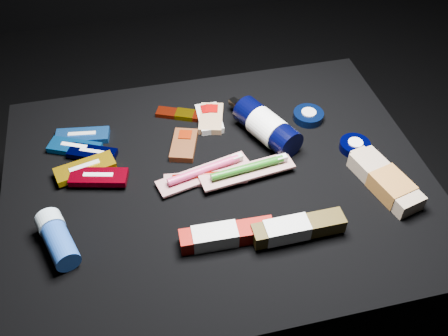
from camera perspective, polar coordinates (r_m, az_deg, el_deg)
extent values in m
plane|color=black|center=(1.47, -0.49, -11.79)|extent=(3.00, 3.00, 0.00)
cube|color=black|center=(1.31, -0.54, -7.12)|extent=(0.98, 0.78, 0.40)
cube|color=blue|center=(1.30, -15.87, 3.54)|extent=(0.14, 0.07, 0.02)
cube|color=#BBBBB7|center=(1.30, -15.88, 3.57)|extent=(0.07, 0.02, 0.02)
cube|color=#0C59AF|center=(1.27, -16.69, 2.24)|extent=(0.13, 0.10, 0.01)
cube|color=silver|center=(1.27, -16.70, 2.28)|extent=(0.06, 0.04, 0.02)
cube|color=black|center=(1.24, -14.82, 1.66)|extent=(0.12, 0.09, 0.01)
cube|color=silver|center=(1.24, -14.83, 1.69)|extent=(0.06, 0.03, 0.02)
cube|color=#E3A90D|center=(1.20, -15.59, -0.04)|extent=(0.15, 0.08, 0.02)
cube|color=beige|center=(1.20, -15.60, -0.01)|extent=(0.07, 0.03, 0.02)
cube|color=maroon|center=(1.17, -14.13, -1.02)|extent=(0.14, 0.08, 0.02)
cube|color=silver|center=(1.17, -14.14, -0.99)|extent=(0.07, 0.03, 0.02)
cube|color=#512811|center=(1.23, -4.60, 2.64)|extent=(0.09, 0.12, 0.02)
cube|color=#641401|center=(1.25, -4.43, 3.56)|extent=(0.04, 0.04, 0.02)
cube|color=silver|center=(1.30, -1.70, 5.68)|extent=(0.06, 0.11, 0.02)
cube|color=#720203|center=(1.32, -1.92, 6.50)|extent=(0.03, 0.03, 0.02)
cube|color=tan|center=(1.30, -1.48, 5.69)|extent=(0.09, 0.12, 0.02)
cube|color=#820303|center=(1.32, -1.41, 6.54)|extent=(0.04, 0.04, 0.02)
cube|color=maroon|center=(1.32, -5.30, 6.16)|extent=(0.12, 0.08, 0.01)
cube|color=#977505|center=(1.32, -4.49, 6.10)|extent=(0.06, 0.05, 0.01)
cylinder|color=black|center=(1.23, 4.94, 4.73)|extent=(0.14, 0.20, 0.07)
cylinder|color=white|center=(1.23, 5.02, 4.61)|extent=(0.10, 0.10, 0.08)
cylinder|color=black|center=(1.29, 1.94, 7.12)|extent=(0.03, 0.03, 0.03)
cube|color=black|center=(1.31, 1.28, 7.40)|extent=(0.03, 0.04, 0.02)
cylinder|color=black|center=(1.32, 9.61, 5.90)|extent=(0.08, 0.08, 0.02)
cylinder|color=beige|center=(1.32, 9.62, 5.96)|extent=(0.04, 0.04, 0.02)
cylinder|color=black|center=(1.26, 14.71, 2.47)|extent=(0.07, 0.07, 0.02)
cylinder|color=white|center=(1.26, 14.72, 2.52)|extent=(0.04, 0.04, 0.02)
cube|color=tan|center=(1.18, 17.91, -1.42)|extent=(0.11, 0.20, 0.04)
cube|color=#AE6E30|center=(1.17, 18.55, -2.01)|extent=(0.09, 0.10, 0.04)
cube|color=tan|center=(1.22, 15.14, 1.43)|extent=(0.05, 0.03, 0.03)
cylinder|color=#214DAA|center=(1.06, -18.18, -8.39)|extent=(0.08, 0.11, 0.05)
cylinder|color=silver|center=(1.10, -19.27, -5.94)|extent=(0.06, 0.05, 0.06)
cube|color=beige|center=(1.15, -2.12, -1.23)|extent=(0.20, 0.07, 0.01)
cylinder|color=#630700|center=(1.14, -2.13, -0.85)|extent=(0.15, 0.03, 0.02)
cube|color=white|center=(1.15, 1.55, -0.53)|extent=(0.02, 0.01, 0.01)
cube|color=silver|center=(1.15, -2.30, -0.67)|extent=(0.23, 0.10, 0.01)
cylinder|color=#D0336D|center=(1.14, -2.32, -0.22)|extent=(0.18, 0.06, 0.02)
cube|color=silver|center=(1.17, 1.51, 1.19)|extent=(0.03, 0.02, 0.01)
cube|color=silver|center=(1.15, 2.67, -0.42)|extent=(0.23, 0.08, 0.01)
cylinder|color=#1C6614|center=(1.14, 2.69, 0.03)|extent=(0.18, 0.04, 0.02)
cube|color=white|center=(1.17, 6.61, 1.12)|extent=(0.03, 0.02, 0.01)
cube|color=#8E0902|center=(1.03, 0.37, -7.69)|extent=(0.20, 0.05, 0.03)
cube|color=silver|center=(1.03, -1.05, -7.86)|extent=(0.09, 0.05, 0.04)
cube|color=#3E310E|center=(1.04, 8.49, -6.82)|extent=(0.19, 0.05, 0.03)
cube|color=silver|center=(1.04, 7.17, -7.05)|extent=(0.09, 0.05, 0.04)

